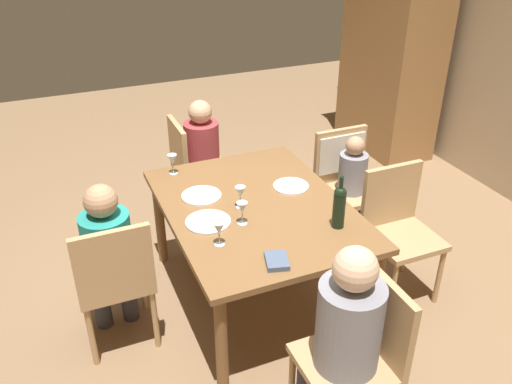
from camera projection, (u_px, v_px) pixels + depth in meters
ground_plane at (256, 297)px, 3.81m from camera, size 10.00×10.00×0.00m
armoire_cabinet at (392, 47)px, 5.54m from camera, size 1.18×0.62×2.18m
dining_table at (256, 217)px, 3.48m from camera, size 1.51×1.13×0.75m
chair_right_end at (361, 348)px, 2.67m from camera, size 0.44×0.44×0.92m
chair_left_end at (193, 165)px, 4.43m from camera, size 0.44×0.44×0.92m
chair_near at (114, 277)px, 3.16m from camera, size 0.44×0.44×0.92m
chair_far_left at (344, 171)px, 4.21m from camera, size 0.46×0.44×0.92m
chair_far_right at (398, 223)px, 3.66m from camera, size 0.44×0.44×0.92m
person_woman_host at (343, 335)px, 2.56m from camera, size 0.32×0.37×1.16m
person_man_bearded at (205, 152)px, 4.42m from camera, size 0.28×0.33×1.08m
person_man_guest at (109, 252)px, 3.20m from camera, size 0.33×0.29×1.10m
person_child_small at (353, 183)px, 4.11m from camera, size 0.25×0.22×0.94m
wine_bottle_tall_green at (339, 205)px, 3.16m from camera, size 0.08×0.08×0.34m
wine_glass_near_left at (172, 160)px, 3.77m from camera, size 0.07×0.07×0.15m
wine_glass_centre at (240, 193)px, 3.37m from camera, size 0.07×0.07×0.15m
wine_glass_near_right at (242, 209)px, 3.20m from camera, size 0.07×0.07×0.15m
wine_glass_far at (219, 229)px, 3.01m from camera, size 0.07×0.07×0.15m
dinner_plate_host at (291, 186)px, 3.65m from camera, size 0.24×0.24×0.01m
dinner_plate_guest_left at (208, 222)px, 3.26m from camera, size 0.28×0.28×0.01m
dinner_plate_guest_right at (201, 196)px, 3.54m from camera, size 0.26×0.26×0.01m
folded_napkin at (277, 261)px, 2.90m from camera, size 0.19×0.16×0.03m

